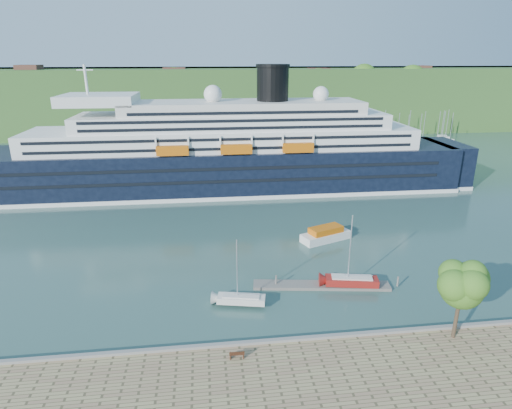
{
  "coord_description": "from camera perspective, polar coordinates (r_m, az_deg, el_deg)",
  "views": [
    {
      "loc": [
        -10.4,
        -36.1,
        28.46
      ],
      "look_at": [
        -2.14,
        30.0,
        5.3
      ],
      "focal_mm": 30.0,
      "sensor_mm": 36.0,
      "label": 1
    }
  ],
  "objects": [
    {
      "name": "park_bench",
      "position": [
        43.44,
        -2.57,
        -19.24
      ],
      "size": [
        1.53,
        0.67,
        0.97
      ],
      "primitive_type": null,
      "rotation": [
        0.0,
        0.0,
        -0.03
      ],
      "color": "#442413",
      "rests_on": "promenade"
    },
    {
      "name": "sailboat_white_near",
      "position": [
        50.96,
        -2.03,
        -9.38
      ],
      "size": [
        6.6,
        3.07,
        8.23
      ],
      "primitive_type": null,
      "rotation": [
        0.0,
        0.0,
        -0.21
      ],
      "color": "silver",
      "rests_on": "ground"
    },
    {
      "name": "floating_pontoon",
      "position": [
        57.33,
        8.71,
        -10.61
      ],
      "size": [
        17.85,
        4.68,
        0.39
      ],
      "primitive_type": null,
      "rotation": [
        0.0,
        0.0,
        -0.14
      ],
      "color": "gray",
      "rests_on": "ground"
    },
    {
      "name": "sailboat_red",
      "position": [
        55.73,
        12.9,
        -6.49
      ],
      "size": [
        7.68,
        3.47,
        9.58
      ],
      "primitive_type": null,
      "rotation": [
        0.0,
        0.0,
        -0.2
      ],
      "color": "maroon",
      "rests_on": "ground"
    },
    {
      "name": "tender_launch",
      "position": [
        70.61,
        9.27,
        -3.84
      ],
      "size": [
        8.85,
        5.7,
        2.31
      ],
      "primitive_type": null,
      "rotation": [
        0.0,
        0.0,
        0.37
      ],
      "color": "#C45C0B",
      "rests_on": "ground"
    },
    {
      "name": "far_hillside",
      "position": [
        182.14,
        -3.94,
        13.94
      ],
      "size": [
        400.0,
        50.0,
        24.0
      ],
      "primitive_type": "cube",
      "color": "#325622",
      "rests_on": "ground"
    },
    {
      "name": "cruise_ship",
      "position": [
        93.93,
        -5.62,
        9.92
      ],
      "size": [
        120.56,
        18.75,
        27.03
      ],
      "primitive_type": null,
      "rotation": [
        0.0,
        0.0,
        -0.01
      ],
      "color": "black",
      "rests_on": "ground"
    },
    {
      "name": "promenade_tree",
      "position": [
        48.16,
        25.55,
        -11.08
      ],
      "size": [
        5.69,
        5.69,
        9.43
      ],
      "primitive_type": null,
      "color": "#2D5B18",
      "rests_on": "promenade"
    },
    {
      "name": "quay_coping",
      "position": [
        46.29,
        7.62,
        -17.18
      ],
      "size": [
        220.0,
        0.5,
        0.3
      ],
      "primitive_type": "cube",
      "color": "slate",
      "rests_on": "promenade"
    },
    {
      "name": "ground",
      "position": [
        47.13,
        7.5,
        -18.17
      ],
      "size": [
        400.0,
        400.0,
        0.0
      ],
      "primitive_type": "plane",
      "color": "#294A44",
      "rests_on": "ground"
    }
  ]
}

